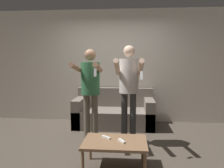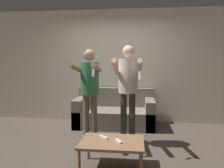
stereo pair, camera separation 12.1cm
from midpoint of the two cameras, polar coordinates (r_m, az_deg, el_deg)
ground_plane at (r=3.90m, az=-0.79°, el=-16.39°), size 14.00×14.00×0.00m
wall_back at (r=5.33m, az=1.61°, el=4.67°), size 6.40×0.06×2.70m
couch at (r=5.04m, az=1.42°, el=-7.72°), size 1.77×0.84×0.84m
person_standing_left at (r=3.89m, az=-5.01°, el=-0.10°), size 0.45×0.78×1.69m
person_standing_right at (r=3.81m, az=5.13°, el=0.38°), size 0.46×0.78×1.75m
coffee_table at (r=3.11m, az=1.17°, el=-15.34°), size 0.87×0.61×0.40m
remote_near at (r=3.06m, az=2.94°, el=-14.64°), size 0.11×0.15×0.02m
remote_far at (r=3.19m, az=-1.09°, el=-13.73°), size 0.14×0.12×0.02m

